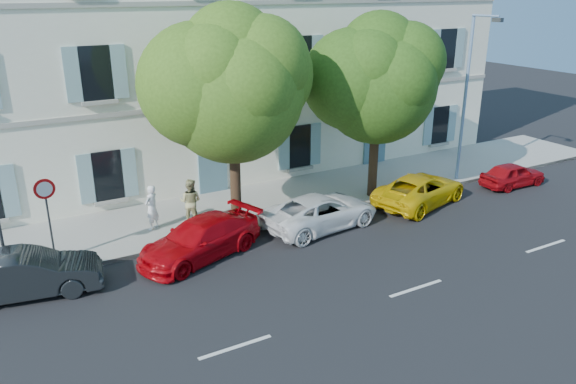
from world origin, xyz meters
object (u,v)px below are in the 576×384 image
street_lamp (468,90)px  pedestrian_b (190,202)px  pedestrian_a (152,207)px  car_red_coupe (200,239)px  tree_left (232,92)px  road_sign (47,203)px  car_white_coupe (321,211)px  tree_right (377,85)px  car_dark_sedan (28,274)px  car_red_hatchback (513,175)px  car_yellow_supercar (420,190)px

street_lamp → pedestrian_b: street_lamp is taller
pedestrian_a → street_lamp: bearing=138.6°
car_red_coupe → tree_left: bearing=108.7°
road_sign → pedestrian_b: (4.99, 0.76, -1.17)m
car_white_coupe → tree_right: 5.75m
car_dark_sedan → pedestrian_b: size_ratio=2.36×
tree_right → street_lamp: 4.92m
car_red_hatchback → street_lamp: size_ratio=0.44×
car_yellow_supercar → pedestrian_a: (-10.60, 2.66, 0.36)m
car_white_coupe → street_lamp: (8.47, 1.26, 3.68)m
car_red_coupe → car_red_hatchback: car_red_coupe is taller
car_red_hatchback → car_white_coupe: bearing=89.1°
car_red_coupe → tree_right: bearing=82.2°
tree_left → road_sign: bearing=178.3°
car_red_hatchback → street_lamp: (-1.69, 1.62, 3.77)m
pedestrian_a → car_red_hatchback: bearing=133.4°
car_red_coupe → car_white_coupe: (4.87, 0.10, -0.02)m
car_dark_sedan → car_white_coupe: 10.20m
car_red_hatchback → pedestrian_b: bearing=80.2°
road_sign → car_white_coupe: bearing=-10.2°
pedestrian_a → pedestrian_b: size_ratio=0.96×
car_white_coupe → pedestrian_b: (-4.27, 2.42, 0.40)m
car_red_hatchback → street_lamp: street_lamp is taller
car_red_hatchback → tree_left: size_ratio=0.42×
car_red_coupe → tree_left: (2.05, 1.57, 4.51)m
car_yellow_supercar → tree_left: tree_left is taller
car_white_coupe → tree_right: bearing=-73.5°
car_white_coupe → pedestrian_a: (-5.68, 2.66, 0.36)m
car_red_coupe → tree_right: 9.59m
street_lamp → pedestrian_a: size_ratio=4.34×
pedestrian_b → street_lamp: bearing=-145.6°
car_yellow_supercar → road_sign: 14.35m
tree_left → pedestrian_b: size_ratio=4.40×
road_sign → pedestrian_a: 3.90m
car_dark_sedan → tree_left: size_ratio=0.54×
tree_left → pedestrian_a: 5.19m
tree_left → pedestrian_b: (-1.44, 0.95, -4.13)m
tree_left → car_red_coupe: bearing=-142.5°
car_white_coupe → pedestrian_a: 6.28m
car_red_hatchback → pedestrian_a: 16.12m
car_yellow_supercar → road_sign: size_ratio=1.63×
pedestrian_b → car_red_coupe: bearing=116.1°
road_sign → pedestrian_b: 5.18m
car_red_coupe → road_sign: 4.97m
pedestrian_a → car_dark_sedan: bearing=-5.6°
street_lamp → car_dark_sedan: bearing=-176.2°
car_white_coupe → car_yellow_supercar: (4.92, -0.00, 0.00)m
car_red_coupe → car_white_coupe: bearing=72.4°
tree_right → street_lamp: bearing=-3.3°
car_red_coupe → pedestrian_b: (0.61, 2.52, 0.38)m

